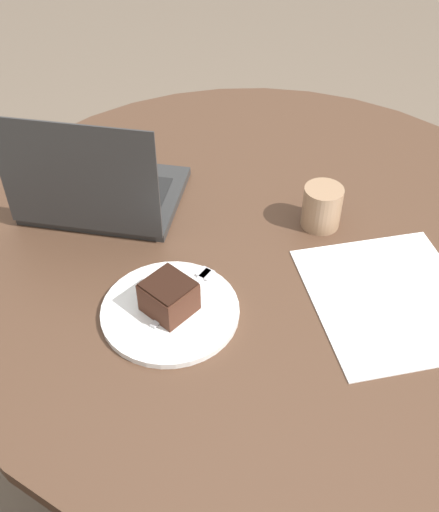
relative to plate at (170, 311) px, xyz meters
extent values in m
plane|color=#6B5B4C|center=(0.25, -0.11, -0.73)|extent=(12.00, 12.00, 0.00)
cylinder|color=#4C3323|center=(0.25, -0.11, -0.72)|extent=(0.57, 0.57, 0.02)
cylinder|color=#4C3323|center=(0.25, -0.11, -0.37)|extent=(0.10, 0.10, 0.67)
cylinder|color=#4C3323|center=(0.25, -0.11, -0.02)|extent=(1.29, 1.29, 0.03)
cube|color=white|center=(0.14, -0.38, 0.00)|extent=(0.41, 0.40, 0.00)
cylinder|color=white|center=(0.00, 0.00, 0.00)|extent=(0.25, 0.25, 0.01)
cube|color=#472619|center=(0.00, 0.00, 0.04)|extent=(0.10, 0.11, 0.06)
cube|color=black|center=(0.00, 0.00, 0.07)|extent=(0.10, 0.10, 0.00)
cube|color=silver|center=(0.03, -0.01, 0.01)|extent=(0.16, 0.07, 0.00)
cube|color=silver|center=(0.10, -0.04, 0.01)|extent=(0.04, 0.03, 0.00)
cylinder|color=#997556|center=(0.32, -0.22, 0.04)|extent=(0.08, 0.08, 0.09)
cube|color=#2D2D2D|center=(0.29, 0.24, 0.00)|extent=(0.27, 0.33, 0.02)
cube|color=black|center=(0.29, 0.24, 0.01)|extent=(0.16, 0.27, 0.00)
cube|color=#2D2D2D|center=(0.16, 0.23, 0.13)|extent=(0.03, 0.32, 0.24)
cube|color=black|center=(0.16, 0.23, 0.13)|extent=(0.03, 0.30, 0.22)
camera|label=1|loc=(-0.67, -0.27, 0.79)|focal=42.00mm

